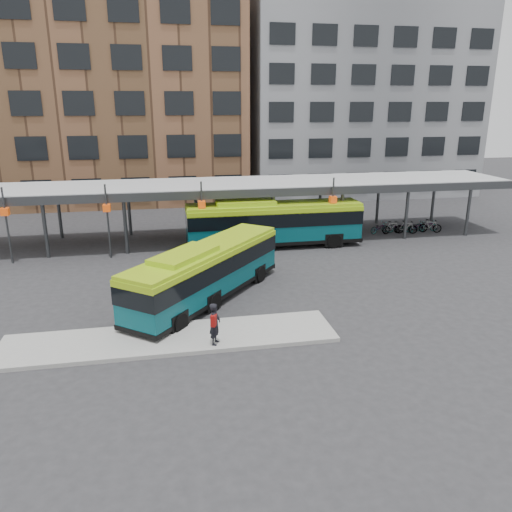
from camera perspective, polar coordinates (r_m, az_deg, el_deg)
The scene contains 9 objects.
ground at distance 25.15m, azimuth 2.82°, elevation -5.51°, with size 120.00×120.00×0.00m, color #28282B.
boarding_island at distance 21.75m, azimuth -9.65°, elevation -9.28°, with size 14.00×3.00×0.18m, color gray.
canopy at distance 36.28m, azimuth -2.01°, elevation 7.99°, with size 40.00×6.53×4.80m.
building_brick at distance 54.71m, azimuth -16.34°, elevation 17.89°, with size 26.00×14.00×22.00m, color brown.
building_grey at distance 58.65m, azimuth 11.19°, elevation 17.16°, with size 24.00×14.00×20.00m, color slate.
bus_front at distance 25.25m, azimuth -5.71°, elevation -1.69°, with size 8.72×9.89×3.01m.
bus_rear at distance 34.64m, azimuth 1.98°, elevation 3.88°, with size 12.07×2.76×3.33m.
pedestrian at distance 20.52m, azimuth -4.71°, elevation -7.70°, with size 0.64×0.76×1.77m.
bike_rack at distance 40.38m, azimuth 16.92°, elevation 3.22°, with size 5.74×1.58×1.04m.
Camera 1 is at (-5.60, -22.52, 9.69)m, focal length 35.00 mm.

